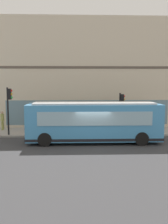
% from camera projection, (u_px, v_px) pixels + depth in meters
% --- Properties ---
extents(ground, '(120.00, 120.00, 0.00)m').
position_uv_depth(ground, '(93.00, 144.00, 19.39)').
color(ground, '#38383A').
extents(sidewalk_curb, '(3.87, 40.00, 0.15)m').
position_uv_depth(sidewalk_curb, '(89.00, 132.00, 23.87)').
color(sidewalk_curb, '#9E9991').
rests_on(sidewalk_curb, ground).
extents(building_corner, '(6.76, 22.65, 10.83)m').
position_uv_depth(building_corner, '(86.00, 74.00, 28.49)').
color(building_corner, beige).
rests_on(building_corner, ground).
extents(city_bus_nearside, '(2.64, 10.05, 3.07)m').
position_uv_depth(city_bus_nearside, '(94.00, 122.00, 19.86)').
color(city_bus_nearside, '#3F8CC6').
rests_on(city_bus_nearside, ground).
extents(traffic_light_near_corner, '(0.32, 0.49, 3.50)m').
position_uv_depth(traffic_light_near_corner, '(121.00, 105.00, 22.25)').
color(traffic_light_near_corner, black).
rests_on(traffic_light_near_corner, sidewalk_curb).
extents(traffic_light_down_block, '(0.32, 0.49, 3.98)m').
position_uv_depth(traffic_light_down_block, '(9.00, 102.00, 21.76)').
color(traffic_light_down_block, black).
rests_on(traffic_light_down_block, sidewalk_curb).
extents(fire_hydrant, '(0.35, 0.35, 0.74)m').
position_uv_depth(fire_hydrant, '(93.00, 125.00, 24.86)').
color(fire_hydrant, red).
rests_on(fire_hydrant, sidewalk_curb).
extents(pedestrian_near_hydrant, '(0.32, 0.32, 1.81)m').
position_uv_depth(pedestrian_near_hydrant, '(33.00, 122.00, 22.21)').
color(pedestrian_near_hydrant, '#B23338').
rests_on(pedestrian_near_hydrant, sidewalk_curb).
extents(pedestrian_by_light_pole, '(0.32, 0.32, 1.67)m').
position_uv_depth(pedestrian_by_light_pole, '(97.00, 121.00, 23.27)').
color(pedestrian_by_light_pole, gold).
rests_on(pedestrian_by_light_pole, sidewalk_curb).
extents(pedestrian_near_building_entrance, '(0.32, 0.32, 1.73)m').
position_uv_depth(pedestrian_near_building_entrance, '(2.00, 119.00, 24.15)').
color(pedestrian_near_building_entrance, '#99994C').
rests_on(pedestrian_near_building_entrance, sidewalk_curb).
extents(pedestrian_walking_along_curb, '(0.32, 0.32, 1.68)m').
position_uv_depth(pedestrian_walking_along_curb, '(112.00, 118.00, 25.07)').
color(pedestrian_walking_along_curb, '#B23338').
rests_on(pedestrian_walking_along_curb, sidewalk_curb).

